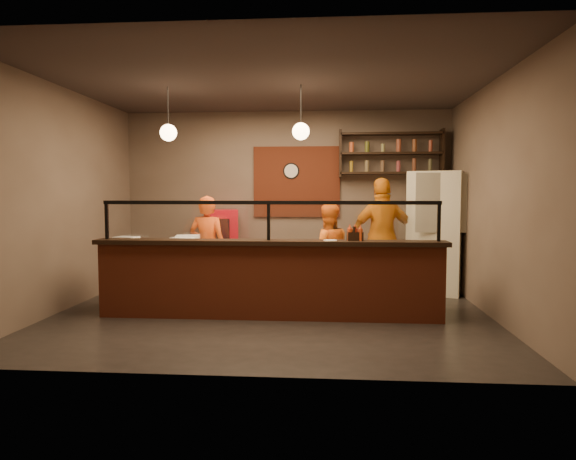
# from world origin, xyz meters

# --- Properties ---
(floor) EXTENTS (6.00, 6.00, 0.00)m
(floor) POSITION_xyz_m (0.00, 0.00, 0.00)
(floor) COLOR black
(floor) RESTS_ON ground
(ceiling) EXTENTS (6.00, 6.00, 0.00)m
(ceiling) POSITION_xyz_m (0.00, 0.00, 3.20)
(ceiling) COLOR #372D2A
(ceiling) RESTS_ON wall_back
(wall_back) EXTENTS (6.00, 0.00, 6.00)m
(wall_back) POSITION_xyz_m (0.00, 2.50, 1.60)
(wall_back) COLOR #68584C
(wall_back) RESTS_ON floor
(wall_left) EXTENTS (0.00, 5.00, 5.00)m
(wall_left) POSITION_xyz_m (-3.00, 0.00, 1.60)
(wall_left) COLOR #68584C
(wall_left) RESTS_ON floor
(wall_right) EXTENTS (0.00, 5.00, 5.00)m
(wall_right) POSITION_xyz_m (3.00, 0.00, 1.60)
(wall_right) COLOR #68584C
(wall_right) RESTS_ON floor
(wall_front) EXTENTS (6.00, 0.00, 6.00)m
(wall_front) POSITION_xyz_m (0.00, -2.50, 1.60)
(wall_front) COLOR #68584C
(wall_front) RESTS_ON floor
(brick_patch) EXTENTS (1.60, 0.04, 1.30)m
(brick_patch) POSITION_xyz_m (0.20, 2.47, 1.90)
(brick_patch) COLOR maroon
(brick_patch) RESTS_ON wall_back
(service_counter) EXTENTS (4.60, 0.25, 1.00)m
(service_counter) POSITION_xyz_m (0.00, -0.30, 0.50)
(service_counter) COLOR maroon
(service_counter) RESTS_ON floor
(counter_ledge) EXTENTS (4.70, 0.37, 0.06)m
(counter_ledge) POSITION_xyz_m (0.00, -0.30, 1.03)
(counter_ledge) COLOR black
(counter_ledge) RESTS_ON service_counter
(worktop_cabinet) EXTENTS (4.60, 0.75, 0.85)m
(worktop_cabinet) POSITION_xyz_m (0.00, 0.20, 0.42)
(worktop_cabinet) COLOR gray
(worktop_cabinet) RESTS_ON floor
(worktop) EXTENTS (4.60, 0.75, 0.05)m
(worktop) POSITION_xyz_m (0.00, 0.20, 0.88)
(worktop) COLOR silver
(worktop) RESTS_ON worktop_cabinet
(sneeze_guard) EXTENTS (4.50, 0.05, 0.52)m
(sneeze_guard) POSITION_xyz_m (0.00, -0.30, 1.37)
(sneeze_guard) COLOR white
(sneeze_guard) RESTS_ON counter_ledge
(wall_shelving) EXTENTS (1.84, 0.28, 0.85)m
(wall_shelving) POSITION_xyz_m (1.90, 2.32, 2.40)
(wall_shelving) COLOR black
(wall_shelving) RESTS_ON wall_back
(wall_clock) EXTENTS (0.30, 0.04, 0.30)m
(wall_clock) POSITION_xyz_m (0.10, 2.46, 2.10)
(wall_clock) COLOR black
(wall_clock) RESTS_ON wall_back
(pendant_left) EXTENTS (0.24, 0.24, 0.77)m
(pendant_left) POSITION_xyz_m (-1.50, 0.20, 2.55)
(pendant_left) COLOR black
(pendant_left) RESTS_ON ceiling
(pendant_right) EXTENTS (0.24, 0.24, 0.77)m
(pendant_right) POSITION_xyz_m (0.40, 0.20, 2.55)
(pendant_right) COLOR black
(pendant_right) RESTS_ON ceiling
(cook_left) EXTENTS (0.64, 0.46, 1.65)m
(cook_left) POSITION_xyz_m (-1.11, 0.86, 0.82)
(cook_left) COLOR #D14813
(cook_left) RESTS_ON floor
(cook_mid) EXTENTS (0.85, 0.72, 1.53)m
(cook_mid) POSITION_xyz_m (0.78, 0.95, 0.76)
(cook_mid) COLOR orange
(cook_mid) RESTS_ON floor
(cook_right) EXTENTS (1.21, 0.69, 1.94)m
(cook_right) POSITION_xyz_m (1.69, 1.50, 0.97)
(cook_right) COLOR orange
(cook_right) RESTS_ON floor
(fridge) EXTENTS (1.06, 1.03, 2.05)m
(fridge) POSITION_xyz_m (2.60, 1.76, 1.02)
(fridge) COLOR beige
(fridge) RESTS_ON floor
(red_cooler) EXTENTS (0.70, 0.66, 1.39)m
(red_cooler) POSITION_xyz_m (-1.16, 2.15, 0.70)
(red_cooler) COLOR #B00B19
(red_cooler) RESTS_ON floor
(pizza_dough) EXTENTS (0.73, 0.73, 0.01)m
(pizza_dough) POSITION_xyz_m (-0.41, 0.28, 0.91)
(pizza_dough) COLOR beige
(pizza_dough) RESTS_ON worktop
(prep_tub_a) EXTENTS (0.38, 0.32, 0.17)m
(prep_tub_a) POSITION_xyz_m (-1.27, 0.33, 0.98)
(prep_tub_a) COLOR white
(prep_tub_a) RESTS_ON worktop
(prep_tub_b) EXTENTS (0.35, 0.30, 0.15)m
(prep_tub_b) POSITION_xyz_m (-2.15, 0.20, 0.98)
(prep_tub_b) COLOR white
(prep_tub_b) RESTS_ON worktop
(prep_tub_c) EXTENTS (0.36, 0.32, 0.15)m
(prep_tub_c) POSITION_xyz_m (-1.30, 0.18, 0.97)
(prep_tub_c) COLOR white
(prep_tub_c) RESTS_ON worktop
(rolling_pin) EXTENTS (0.37, 0.14, 0.06)m
(rolling_pin) POSITION_xyz_m (-1.58, 0.35, 0.93)
(rolling_pin) COLOR yellow
(rolling_pin) RESTS_ON worktop
(condiment_caddy) EXTENTS (0.22, 0.18, 0.11)m
(condiment_caddy) POSITION_xyz_m (1.15, -0.24, 1.12)
(condiment_caddy) COLOR black
(condiment_caddy) RESTS_ON counter_ledge
(pepper_mill) EXTENTS (0.05, 0.05, 0.19)m
(pepper_mill) POSITION_xyz_m (1.13, -0.30, 1.15)
(pepper_mill) COLOR black
(pepper_mill) RESTS_ON counter_ledge
(small_plate) EXTENTS (0.20, 0.20, 0.01)m
(small_plate) POSITION_xyz_m (0.82, -0.35, 1.07)
(small_plate) COLOR silver
(small_plate) RESTS_ON counter_ledge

